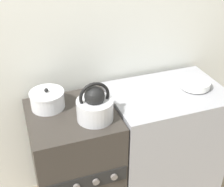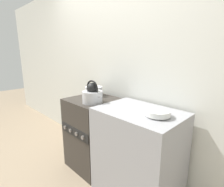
{
  "view_description": "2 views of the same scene",
  "coord_description": "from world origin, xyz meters",
  "views": [
    {
      "loc": [
        -0.31,
        -1.36,
        2.07
      ],
      "look_at": [
        0.28,
        0.28,
        1.01
      ],
      "focal_mm": 50.0,
      "sensor_mm": 36.0,
      "label": 1
    },
    {
      "loc": [
        1.64,
        -1.01,
        1.47
      ],
      "look_at": [
        0.32,
        0.3,
        1.03
      ],
      "focal_mm": 28.0,
      "sensor_mm": 36.0,
      "label": 2
    }
  ],
  "objects": [
    {
      "name": "ground_plane",
      "position": [
        0.0,
        0.0,
        0.0
      ],
      "size": [
        12.0,
        12.0,
        0.0
      ],
      "primitive_type": "plane",
      "color": "gray"
    },
    {
      "name": "kettle",
      "position": [
        0.13,
        0.18,
        1.0
      ],
      "size": [
        0.28,
        0.23,
        0.26
      ],
      "color": "silver",
      "rests_on": "stove"
    },
    {
      "name": "cooking_pot",
      "position": [
        -0.13,
        0.41,
        0.97
      ],
      "size": [
        0.23,
        0.23,
        0.15
      ],
      "color": "silver",
      "rests_on": "stove"
    },
    {
      "name": "wall_back",
      "position": [
        0.0,
        0.65,
        1.25
      ],
      "size": [
        7.0,
        0.06,
        2.5
      ],
      "color": "silver",
      "rests_on": "ground_plane"
    },
    {
      "name": "stove",
      "position": [
        0.0,
        0.28,
        0.45
      ],
      "size": [
        0.57,
        0.59,
        0.91
      ],
      "color": "#332D28",
      "rests_on": "ground_plane"
    },
    {
      "name": "enamel_bowl",
      "position": [
        0.91,
        0.27,
        0.96
      ],
      "size": [
        0.21,
        0.21,
        0.06
      ],
      "color": "white",
      "rests_on": "counter"
    },
    {
      "name": "counter",
      "position": [
        0.71,
        0.29,
        0.46
      ],
      "size": [
        0.82,
        0.58,
        0.93
      ],
      "color": "#99999E",
      "rests_on": "ground_plane"
    }
  ]
}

